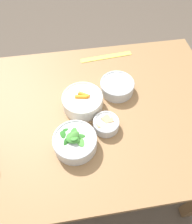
{
  "coord_description": "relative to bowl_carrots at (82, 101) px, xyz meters",
  "views": [
    {
      "loc": [
        -0.09,
        -0.56,
        1.58
      ],
      "look_at": [
        -0.01,
        -0.03,
        0.8
      ],
      "focal_mm": 35.0,
      "sensor_mm": 36.0,
      "label": 1
    }
  ],
  "objects": [
    {
      "name": "ground_plane",
      "position": [
        0.06,
        -0.04,
        -0.81
      ],
      "size": [
        10.0,
        10.0,
        0.0
      ],
      "primitive_type": "plane",
      "color": "#4C4238"
    },
    {
      "name": "dining_table",
      "position": [
        0.06,
        -0.04,
        -0.16
      ],
      "size": [
        1.19,
        0.87,
        0.77
      ],
      "color": "olive",
      "rests_on": "ground_plane"
    },
    {
      "name": "bowl_beans_hotdog",
      "position": [
        0.17,
        0.07,
        -0.01
      ],
      "size": [
        0.16,
        0.16,
        0.06
      ],
      "color": "silver",
      "rests_on": "dining_table"
    },
    {
      "name": "bowl_carrots",
      "position": [
        0.0,
        0.0,
        0.0
      ],
      "size": [
        0.18,
        0.18,
        0.07
      ],
      "color": "silver",
      "rests_on": "dining_table"
    },
    {
      "name": "bowl_greens",
      "position": [
        -0.05,
        -0.2,
        -0.0
      ],
      "size": [
        0.17,
        0.17,
        0.1
      ],
      "color": "silver",
      "rests_on": "dining_table"
    },
    {
      "name": "bowl_cookies",
      "position": [
        0.08,
        -0.13,
        -0.01
      ],
      "size": [
        0.11,
        0.11,
        0.05
      ],
      "color": "silver",
      "rests_on": "dining_table"
    },
    {
      "name": "ruler",
      "position": [
        0.17,
        0.31,
        -0.04
      ],
      "size": [
        0.28,
        0.05,
        0.0
      ],
      "color": "#EADB4C",
      "rests_on": "dining_table"
    }
  ]
}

